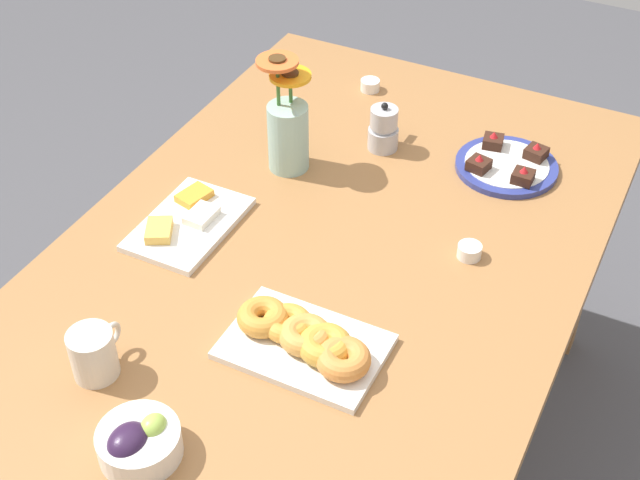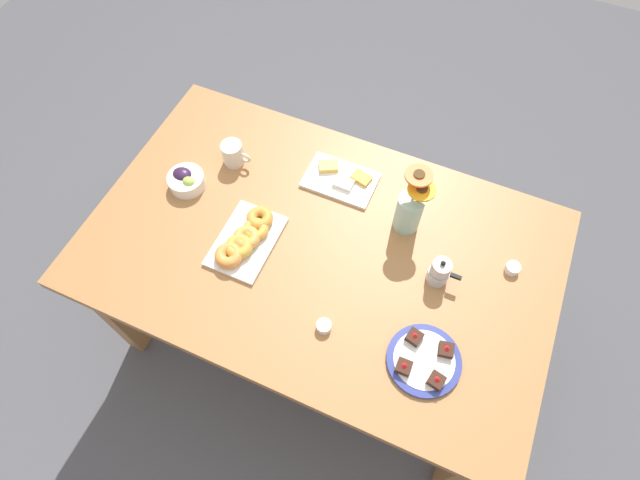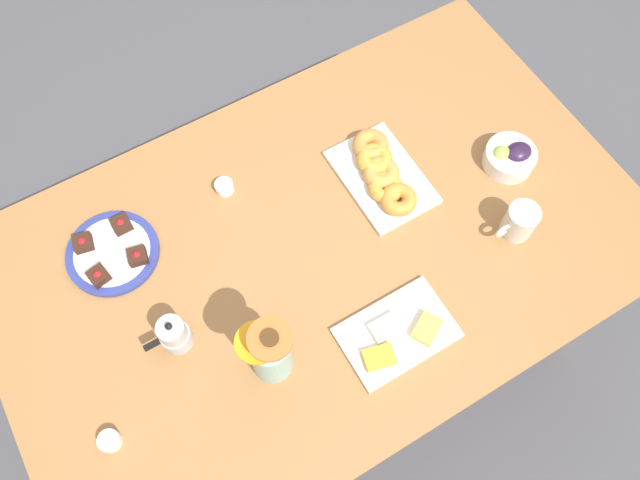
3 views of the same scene
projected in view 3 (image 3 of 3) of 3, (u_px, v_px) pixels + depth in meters
ground_plane at (320, 333)px, 2.21m from camera, size 6.00×6.00×0.00m
dining_table at (320, 261)px, 1.62m from camera, size 1.60×1.00×0.74m
coffee_mug at (519, 221)px, 1.52m from camera, size 0.11×0.08×0.09m
grape_bowl at (510, 157)px, 1.62m from camera, size 0.13×0.13×0.07m
cheese_platter at (397, 334)px, 1.43m from camera, size 0.26×0.17×0.03m
croissant_platter at (381, 173)px, 1.60m from camera, size 0.19×0.29×0.05m
jam_cup_honey at (224, 187)px, 1.60m from camera, size 0.05×0.05×0.03m
jam_cup_berry at (110, 441)px, 1.33m from camera, size 0.05×0.05×0.03m
dessert_plate at (112, 252)px, 1.52m from camera, size 0.23×0.23×0.05m
flower_vase at (270, 354)px, 1.33m from camera, size 0.11×0.11×0.27m
moka_pot at (174, 335)px, 1.39m from camera, size 0.11×0.07×0.12m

